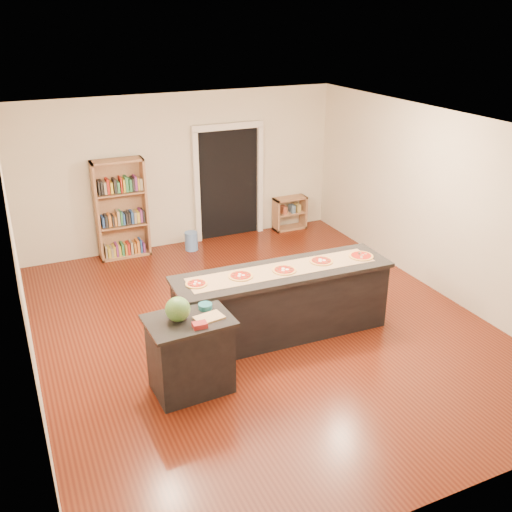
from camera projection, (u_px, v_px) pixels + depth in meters
name	position (u px, v px, depth m)	size (l,w,h in m)	color
room	(262.00, 234.00, 7.52)	(6.00, 7.00, 2.80)	beige
doorway	(228.00, 176.00, 10.83)	(1.40, 0.09, 2.21)	black
kitchen_island	(282.00, 302.00, 7.68)	(2.95, 0.80, 0.97)	black
side_counter	(190.00, 354.00, 6.55)	(0.95, 0.70, 0.94)	black
bookshelf	(121.00, 209.00, 10.02)	(0.89, 0.32, 1.78)	#AC7A53
low_shelf	(290.00, 213.00, 11.52)	(0.66, 0.28, 0.66)	#AC7A53
waste_bin	(191.00, 241.00, 10.56)	(0.24, 0.24, 0.35)	#5D88CF
kraft_paper	(283.00, 270.00, 7.49)	(2.57, 0.46, 0.00)	tan
watermelon	(178.00, 309.00, 6.28)	(0.28, 0.28, 0.28)	#144214
cutting_board	(209.00, 318.00, 6.37)	(0.32, 0.21, 0.02)	tan
package_red	(200.00, 325.00, 6.19)	(0.16, 0.11, 0.06)	maroon
package_teal	(205.00, 306.00, 6.57)	(0.16, 0.16, 0.06)	#195966
pizza_a	(196.00, 284.00, 7.08)	(0.27, 0.27, 0.02)	tan
pizza_b	(241.00, 276.00, 7.29)	(0.30, 0.30, 0.02)	tan
pizza_c	(284.00, 270.00, 7.45)	(0.32, 0.32, 0.02)	tan
pizza_d	(321.00, 261.00, 7.72)	(0.34, 0.34, 0.02)	tan
pizza_e	(361.00, 256.00, 7.88)	(0.32, 0.32, 0.02)	tan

